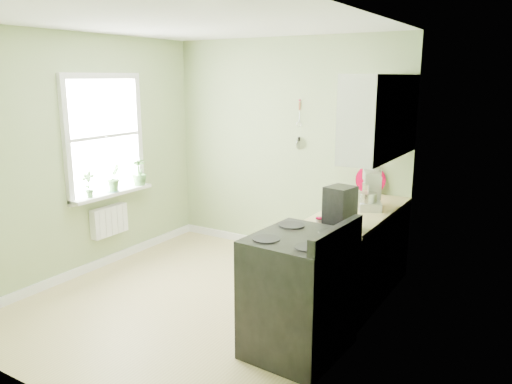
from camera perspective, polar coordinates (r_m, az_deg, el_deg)
The scene contains 21 objects.
floor at distance 5.24m, azimuth -6.43°, elevation -12.33°, with size 3.20×3.60×0.02m, color tan.
ceiling at distance 4.76m, azimuth -7.31°, elevation 18.77°, with size 3.20×3.60×0.02m, color white.
wall_back at distance 6.32m, azimuth 3.41°, elevation 5.04°, with size 3.20×0.02×2.70m, color #A1B57B.
wall_left at distance 5.94m, azimuth -19.16°, elevation 3.83°, with size 0.02×3.60×2.70m, color #A1B57B.
wall_right at distance 4.04m, azimuth 11.41°, elevation 0.23°, with size 0.02×3.60×2.70m, color #A1B57B.
base_cabinets at distance 5.30m, azimuth 11.60°, elevation -7.00°, with size 0.60×1.60×0.87m, color white.
countertop at distance 5.17m, azimuth 11.73°, elevation -2.23°, with size 0.64×1.60×0.04m, color beige.
upper_cabinets at distance 5.06m, azimuth 14.08°, elevation 8.39°, with size 0.35×1.40×0.80m, color white.
window at distance 6.09m, azimuth -16.96°, elevation 6.10°, with size 0.06×1.14×1.44m.
window_sill at distance 6.14m, azimuth -16.10°, elevation -0.14°, with size 0.18×1.14×0.04m, color white.
radiator at distance 6.21m, azimuth -16.43°, elevation -3.16°, with size 0.12×0.50×0.35m, color white.
wall_utensils at distance 6.17m, azimuth 4.95°, elevation 6.84°, with size 0.02×0.14×0.58m.
stove at distance 4.15m, azimuth 4.94°, elevation -11.49°, with size 0.76×0.85×1.13m.
stand_mixer at distance 5.20m, azimuth 12.99°, elevation 0.11°, with size 0.33×0.40×0.43m.
kettle at distance 5.86m, azimuth 12.46°, elevation 0.62°, with size 0.17×0.10×0.17m.
coffee_maker at distance 4.46m, azimuth 9.53°, elevation -1.90°, with size 0.26×0.28×0.38m.
red_tray at distance 5.83m, azimuth 12.95°, elevation 1.35°, with size 0.34×0.34×0.02m, color #AA0026.
jar at distance 4.57m, azimuth 7.22°, elevation -3.33°, with size 0.07×0.07×0.07m.
plant_a at distance 5.88m, azimuth -18.60°, elevation 0.82°, with size 0.16×0.11×0.30m, color #4D803E.
plant_b at distance 6.12m, azimuth -15.96°, elevation 1.57°, with size 0.18×0.15×0.33m, color #4D803E.
plant_c at distance 6.40m, azimuth -13.22°, elevation 2.25°, with size 0.19×0.19×0.33m, color #4D803E.
Camera 1 is at (2.95, -3.71, 2.23)m, focal length 35.00 mm.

